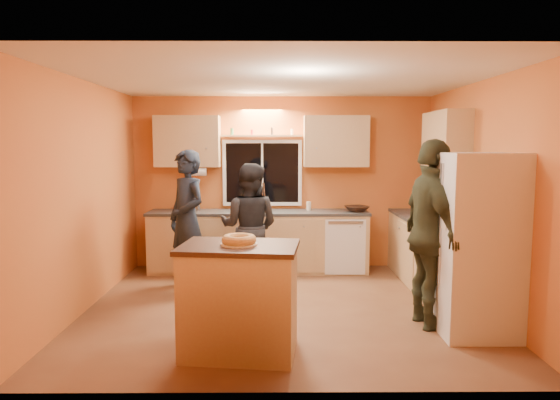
{
  "coord_description": "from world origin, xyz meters",
  "views": [
    {
      "loc": [
        -0.08,
        -5.61,
        1.87
      ],
      "look_at": [
        -0.04,
        0.4,
        1.21
      ],
      "focal_mm": 32.0,
      "sensor_mm": 36.0,
      "label": 1
    }
  ],
  "objects_px": {
    "person_center": "(249,227)",
    "island": "(240,299)",
    "person_left": "(187,220)",
    "person_right": "(431,234)",
    "refrigerator": "(477,244)"
  },
  "relations": [
    {
      "from": "person_right",
      "to": "person_center",
      "type": "bearing_deg",
      "value": 49.22
    },
    {
      "from": "person_center",
      "to": "person_left",
      "type": "bearing_deg",
      "value": 10.46
    },
    {
      "from": "person_left",
      "to": "person_right",
      "type": "height_order",
      "value": "person_right"
    },
    {
      "from": "refrigerator",
      "to": "person_center",
      "type": "xyz_separation_m",
      "value": [
        -2.33,
        1.56,
        -0.08
      ]
    },
    {
      "from": "refrigerator",
      "to": "person_left",
      "type": "relative_size",
      "value": 0.99
    },
    {
      "from": "island",
      "to": "person_center",
      "type": "height_order",
      "value": "person_center"
    },
    {
      "from": "person_center",
      "to": "refrigerator",
      "type": "bearing_deg",
      "value": 159.79
    },
    {
      "from": "person_center",
      "to": "island",
      "type": "bearing_deg",
      "value": 104.31
    },
    {
      "from": "refrigerator",
      "to": "person_right",
      "type": "height_order",
      "value": "person_right"
    },
    {
      "from": "person_left",
      "to": "refrigerator",
      "type": "bearing_deg",
      "value": 22.34
    },
    {
      "from": "island",
      "to": "person_center",
      "type": "xyz_separation_m",
      "value": [
        -0.02,
        2.03,
        0.32
      ]
    },
    {
      "from": "refrigerator",
      "to": "person_center",
      "type": "height_order",
      "value": "refrigerator"
    },
    {
      "from": "person_center",
      "to": "person_right",
      "type": "bearing_deg",
      "value": 158.55
    },
    {
      "from": "person_left",
      "to": "person_center",
      "type": "distance_m",
      "value": 0.82
    },
    {
      "from": "person_right",
      "to": "island",
      "type": "bearing_deg",
      "value": 103.57
    }
  ]
}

